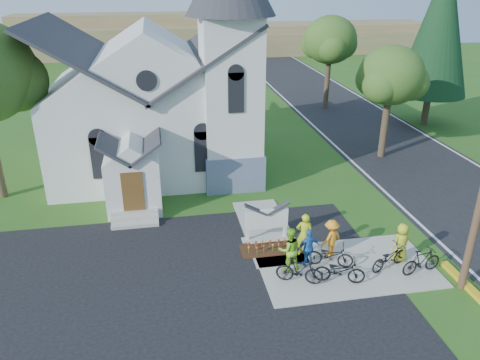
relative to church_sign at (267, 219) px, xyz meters
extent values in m
plane|color=#2C5C1A|center=(1.20, -3.20, -1.03)|extent=(120.00, 120.00, 0.00)
cube|color=black|center=(-5.80, -5.20, -1.02)|extent=(20.00, 16.00, 0.02)
cube|color=black|center=(11.20, 11.80, -1.02)|extent=(8.00, 90.00, 0.02)
cube|color=#ACA79B|center=(2.70, -2.70, -1.00)|extent=(7.00, 4.00, 0.05)
cube|color=white|center=(-4.80, 9.80, 1.47)|extent=(11.00, 9.00, 5.00)
cube|color=slate|center=(-0.50, 6.50, -0.03)|extent=(3.20, 3.20, 2.00)
cube|color=white|center=(-0.50, 6.50, 3.47)|extent=(3.00, 3.00, 9.00)
cube|color=white|center=(-5.80, 4.10, 0.37)|extent=(2.60, 2.40, 2.80)
cube|color=brown|center=(-5.80, 2.87, 0.47)|extent=(1.00, 0.10, 2.00)
cube|color=#ACA79B|center=(0.00, 0.00, -0.98)|extent=(2.20, 0.40, 0.10)
cube|color=white|center=(-0.85, 0.00, -0.48)|extent=(0.12, 0.12, 1.00)
cube|color=white|center=(0.85, 0.00, -0.48)|extent=(0.12, 0.12, 1.00)
cube|color=white|center=(0.00, 0.00, 0.02)|extent=(1.90, 0.14, 0.90)
cube|color=#331E0D|center=(0.00, -0.90, -0.99)|extent=(2.60, 1.10, 0.07)
cylinder|color=#3C2E21|center=(9.70, 8.80, 1.00)|extent=(0.44, 0.44, 4.05)
ellipsoid|color=#345A1F|center=(9.70, 8.80, 4.22)|extent=(4.00, 4.00, 3.60)
cylinder|color=#3C2E21|center=(10.20, 20.80, 1.22)|extent=(0.44, 0.44, 4.50)
ellipsoid|color=#345A1F|center=(10.20, 20.80, 4.79)|extent=(4.40, 4.40, 3.96)
cylinder|color=#3C2E21|center=(16.20, 14.80, 0.17)|extent=(0.50, 0.50, 2.40)
cone|color=black|center=(16.20, 14.80, 6.37)|extent=(5.20, 5.20, 10.00)
cube|color=olive|center=(7.20, 52.80, 0.97)|extent=(60.00, 8.00, 4.00)
cube|color=olive|center=(-8.80, 54.80, 1.77)|extent=(30.00, 6.00, 5.60)
cube|color=olive|center=(23.20, 50.80, 0.47)|extent=(25.00, 6.00, 3.00)
imported|color=#B3CB17|center=(1.24, -1.53, -0.02)|extent=(0.81, 0.66, 1.92)
imported|color=black|center=(2.01, -3.62, -0.47)|extent=(2.06, 1.21, 1.02)
imported|color=#81CB26|center=(0.33, -2.45, -0.05)|extent=(0.97, 0.80, 1.85)
imported|color=black|center=(0.49, -3.37, -0.43)|extent=(1.86, 1.18, 1.09)
imported|color=blue|center=(1.18, -2.31, -0.16)|extent=(1.01, 0.54, 1.64)
imported|color=black|center=(2.03, -2.51, -0.49)|extent=(1.97, 1.26, 0.98)
imported|color=orange|center=(2.33, -1.77, -0.16)|extent=(1.22, 1.00, 1.64)
imported|color=black|center=(5.40, -3.62, -0.44)|extent=(1.85, 0.82, 1.07)
imported|color=gold|center=(5.01, -2.63, -0.13)|extent=(0.94, 0.74, 1.68)
imported|color=black|center=(4.30, -3.08, -0.49)|extent=(1.97, 1.31, 0.98)
camera|label=1|loc=(-4.35, -17.55, 9.91)|focal=35.00mm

